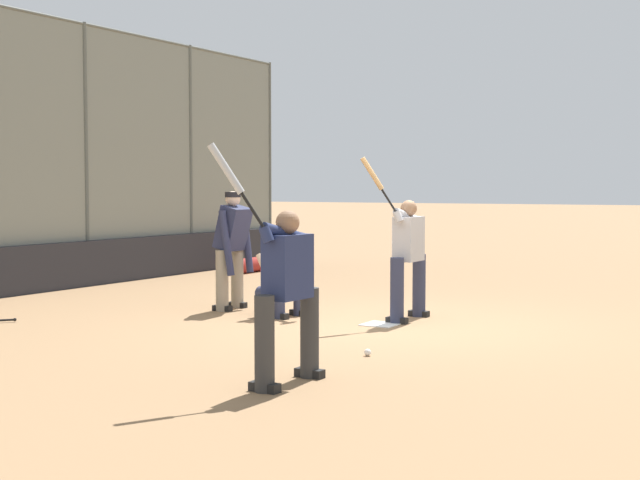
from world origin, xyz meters
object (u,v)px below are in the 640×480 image
batter_at_plate (408,255)px  equipment_bag_dugout_side (248,265)px  baseball_loose (368,352)px  catcher_behind_plate (281,275)px  umpire_home (232,246)px  batter_on_deck (287,290)px  fielding_glove_on_dirt (279,295)px

batter_at_plate → equipment_bag_dugout_side: bearing=-128.2°
baseball_loose → catcher_behind_plate: bearing=-130.0°
umpire_home → baseball_loose: umpire_home is taller
batter_at_plate → batter_on_deck: bearing=9.0°
baseball_loose → batter_at_plate: bearing=-164.4°
batter_at_plate → equipment_bag_dugout_side: 7.08m
batter_at_plate → umpire_home: (0.34, -2.60, 0.05)m
baseball_loose → equipment_bag_dugout_side: equipment_bag_dugout_side is taller
batter_at_plate → baseball_loose: batter_at_plate is taller
catcher_behind_plate → equipment_bag_dugout_side: 6.27m
catcher_behind_plate → umpire_home: bearing=-92.2°
baseball_loose → equipment_bag_dugout_side: 9.27m
catcher_behind_plate → equipment_bag_dugout_side: catcher_behind_plate is taller
umpire_home → baseball_loose: size_ratio=23.03×
catcher_behind_plate → batter_on_deck: bearing=43.4°
equipment_bag_dugout_side → catcher_behind_plate: bearing=39.1°
batter_at_plate → equipment_bag_dugout_side: (-4.30, -5.58, -0.71)m
catcher_behind_plate → fielding_glove_on_dirt: bearing=-136.1°
batter_at_plate → batter_on_deck: batter_at_plate is taller
catcher_behind_plate → baseball_loose: catcher_behind_plate is taller
catcher_behind_plate → baseball_loose: (1.96, 2.33, -0.53)m
umpire_home → baseball_loose: (2.17, 3.30, -0.88)m
umpire_home → equipment_bag_dugout_side: umpire_home is taller
batter_at_plate → fielding_glove_on_dirt: batter_at_plate is taller
fielding_glove_on_dirt → baseball_loose: fielding_glove_on_dirt is taller
batter_at_plate → umpire_home: bearing=-83.0°
batter_at_plate → umpire_home: 2.63m
catcher_behind_plate → batter_on_deck: size_ratio=0.51×
batter_on_deck → equipment_bag_dugout_side: (-8.37, -6.27, -0.70)m
umpire_home → equipment_bag_dugout_side: (-4.64, -2.98, -0.76)m
baseball_loose → equipment_bag_dugout_side: size_ratio=0.06×
fielding_glove_on_dirt → equipment_bag_dugout_side: size_ratio=0.21×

